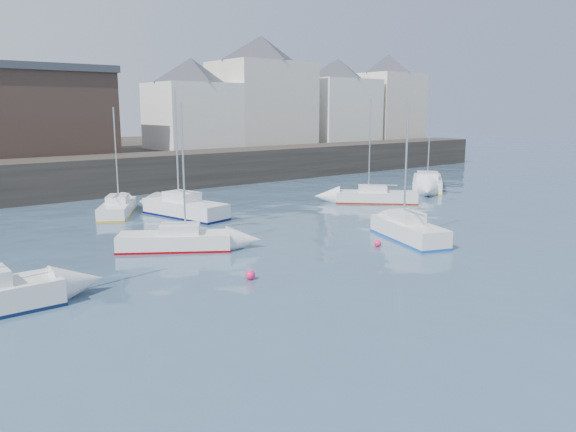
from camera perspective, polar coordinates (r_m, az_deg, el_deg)
water at (r=20.80m, az=21.24°, el=-8.98°), size 220.00×220.00×0.00m
quay_wall at (r=48.12m, az=-17.29°, el=4.05°), size 90.00×5.00×3.00m
land_strip at (r=65.18m, az=-23.06°, el=5.25°), size 90.00×32.00×2.80m
bldg_east_a at (r=63.64m, az=-2.69°, el=12.66°), size 13.36×13.36×11.80m
bldg_east_b at (r=70.24m, az=5.02°, el=11.69°), size 11.88×11.88×9.95m
bldg_east_c at (r=76.70m, az=10.04°, el=11.87°), size 11.14×11.14×10.95m
bldg_east_d at (r=58.38m, az=-9.72°, el=11.26°), size 11.14×11.14×8.95m
warehouse at (r=53.82m, az=-26.80°, el=9.52°), size 16.40×10.40×7.60m
sailboat_b at (r=27.99m, az=-11.38°, el=-2.44°), size 5.54×4.46×7.04m
sailboat_c at (r=30.07m, az=12.13°, el=-1.39°), size 3.40×5.63×7.07m
sailboat_d at (r=41.71m, az=8.91°, el=1.98°), size 5.55×5.45×7.52m
sailboat_f at (r=36.42m, az=-10.43°, el=0.83°), size 3.32×6.50×8.08m
sailboat_g at (r=49.84m, az=13.95°, el=3.31°), size 7.24×6.40×9.32m
sailboat_h at (r=38.17m, az=-16.93°, el=0.81°), size 4.24×5.47×6.89m
buoy_near at (r=22.87m, az=-3.85°, el=-6.45°), size 0.40×0.40×0.40m
buoy_mid at (r=28.47m, az=9.08°, el=-3.09°), size 0.36×0.36×0.36m
buoy_far at (r=34.98m, az=-6.27°, el=-0.41°), size 0.40×0.40×0.40m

